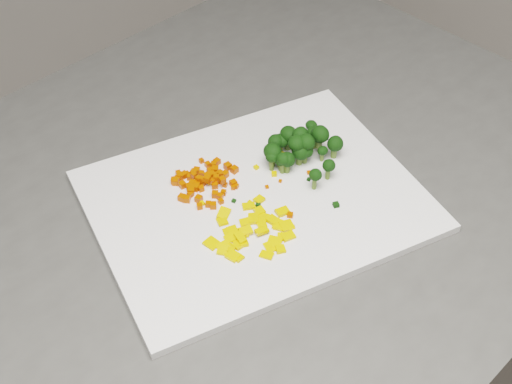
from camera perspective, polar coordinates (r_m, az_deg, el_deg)
cutting_board at (r=0.90m, az=0.00°, el=-0.70°), size 0.46×0.39×0.01m
carrot_pile at (r=0.91m, az=-3.91°, el=1.15°), size 0.09×0.09×0.02m
pepper_pile at (r=0.85m, az=-0.51°, el=-2.66°), size 0.10×0.10×0.01m
broccoli_pile at (r=0.93m, az=4.26°, el=3.66°), size 0.11×0.11×0.05m
carrot_cube_0 at (r=0.89m, az=-4.61°, el=-0.54°), size 0.01×0.01×0.01m
carrot_cube_1 at (r=0.92m, az=-6.47°, el=0.86°), size 0.01×0.01×0.01m
carrot_cube_2 at (r=0.90m, az=-5.22°, el=0.09°), size 0.01×0.01×0.01m
carrot_cube_3 at (r=0.92m, az=-5.00°, el=1.35°), size 0.01×0.01×0.01m
carrot_cube_4 at (r=0.93m, az=-3.29°, el=1.78°), size 0.01×0.01×0.01m
carrot_cube_5 at (r=0.94m, az=-3.89°, el=2.21°), size 0.01×0.01×0.01m
carrot_cube_6 at (r=0.89m, az=-5.66°, el=-0.52°), size 0.01×0.01×0.01m
carrot_cube_7 at (r=0.93m, az=-1.74°, el=1.80°), size 0.01×0.01×0.01m
carrot_cube_8 at (r=0.89m, az=-2.83°, el=-0.75°), size 0.01×0.01×0.01m
carrot_cube_9 at (r=0.92m, az=-6.59°, el=0.93°), size 0.01×0.01×0.01m
carrot_cube_10 at (r=0.91m, az=-4.85°, el=0.38°), size 0.01×0.01×0.01m
carrot_cube_11 at (r=0.90m, az=-2.71°, el=0.97°), size 0.01×0.01×0.01m
carrot_cube_12 at (r=0.92m, az=-3.37°, el=1.29°), size 0.01×0.01×0.01m
carrot_cube_13 at (r=0.92m, az=-6.07°, el=1.29°), size 0.01×0.01×0.01m
carrot_cube_14 at (r=0.93m, az=-4.78°, el=1.71°), size 0.01×0.01×0.01m
carrot_cube_15 at (r=0.93m, az=-2.27°, el=2.07°), size 0.01×0.01×0.01m
carrot_cube_16 at (r=0.91m, az=-4.46°, el=1.06°), size 0.01×0.01×0.01m
carrot_cube_17 at (r=0.91m, az=-4.74°, el=0.64°), size 0.01×0.01×0.01m
carrot_cube_18 at (r=0.93m, az=-6.23°, el=1.49°), size 0.01×0.01×0.01m
carrot_cube_19 at (r=0.91m, az=-5.90°, el=0.58°), size 0.01×0.01×0.01m
carrot_cube_20 at (r=0.91m, az=-5.35°, el=0.40°), size 0.01×0.01×0.01m
carrot_cube_21 at (r=0.91m, az=-3.16°, el=0.88°), size 0.01×0.01×0.01m
carrot_cube_22 at (r=0.91m, az=-4.27°, el=0.70°), size 0.01×0.01×0.01m
carrot_cube_23 at (r=0.95m, az=-4.39°, el=2.51°), size 0.01×0.01×0.01m
carrot_cube_24 at (r=0.91m, az=-3.49°, el=0.89°), size 0.01×0.01×0.01m
carrot_cube_25 at (r=0.89m, az=-2.89°, el=-0.35°), size 0.01×0.01×0.01m
carrot_cube_26 at (r=0.91m, az=-3.96°, el=1.30°), size 0.01×0.01×0.01m
carrot_cube_27 at (r=0.93m, az=-2.42°, el=1.50°), size 0.01×0.01×0.01m
carrot_cube_28 at (r=0.88m, az=-3.44°, el=-1.08°), size 0.01×0.01×0.01m
carrot_cube_29 at (r=0.93m, az=-3.46°, el=1.72°), size 0.01×0.01×0.01m
carrot_cube_30 at (r=0.91m, az=-3.32°, el=0.55°), size 0.01×0.01×0.01m
carrot_cube_31 at (r=0.91m, az=-1.84°, el=0.37°), size 0.01×0.01×0.01m
carrot_cube_32 at (r=0.91m, az=-1.60°, el=0.48°), size 0.01×0.01×0.01m
carrot_cube_33 at (r=0.91m, az=-3.20°, el=1.16°), size 0.01×0.01×0.01m
carrot_cube_34 at (r=0.93m, az=-5.75°, el=1.39°), size 0.01×0.01×0.01m
carrot_cube_35 at (r=0.92m, az=-3.76°, el=1.10°), size 0.01×0.01×0.01m
carrot_cube_36 at (r=0.94m, az=-3.15°, el=2.45°), size 0.01×0.01×0.01m
carrot_cube_37 at (r=0.90m, az=-2.62°, el=-0.04°), size 0.01×0.01×0.01m
carrot_cube_38 at (r=0.93m, az=-4.38°, el=1.51°), size 0.01×0.01×0.01m
carrot_cube_39 at (r=0.92m, az=-2.49°, el=1.41°), size 0.01×0.01×0.01m
carrot_cube_40 at (r=0.91m, az=-4.63°, el=1.06°), size 0.01×0.01×0.01m
carrot_cube_41 at (r=0.92m, az=-3.42°, el=1.35°), size 0.01×0.01×0.01m
carrot_cube_42 at (r=0.90m, az=-3.30°, el=-0.19°), size 0.01×0.01×0.01m
carrot_cube_43 at (r=0.90m, az=-5.27°, el=-0.20°), size 0.01×0.01×0.01m
carrot_cube_44 at (r=0.89m, az=-5.54°, el=-0.57°), size 0.01×0.01×0.01m
carrot_cube_45 at (r=0.94m, az=-3.40°, el=2.20°), size 0.01×0.01×0.01m
carrot_cube_46 at (r=0.92m, az=-3.56°, el=1.38°), size 0.01×0.01×0.01m
carrot_cube_47 at (r=0.92m, az=-6.29°, el=1.07°), size 0.01×0.01×0.01m
carrot_cube_48 at (r=0.88m, az=-4.54°, el=-1.15°), size 0.01×0.01×0.01m
carrot_cube_49 at (r=0.91m, az=-5.26°, el=0.16°), size 0.01×0.01×0.01m
carrot_cube_50 at (r=0.91m, az=-2.49°, el=0.58°), size 0.01×0.01×0.01m
carrot_cube_51 at (r=0.90m, az=-5.95°, el=-0.45°), size 0.01×0.01×0.01m
carrot_cube_52 at (r=0.92m, az=-2.88°, el=1.47°), size 0.01×0.01×0.01m
carrot_cube_53 at (r=0.91m, az=-3.93°, el=1.06°), size 0.01×0.01×0.01m
carrot_cube_54 at (r=0.91m, az=-4.42°, el=0.28°), size 0.01×0.01×0.01m
carrot_cube_55 at (r=0.92m, az=-6.47°, el=0.82°), size 0.01×0.01×0.01m
carrot_cube_56 at (r=0.89m, az=-3.85°, el=-0.98°), size 0.01×0.01×0.01m
carrot_cube_57 at (r=0.91m, az=-5.11°, el=0.69°), size 0.01×0.01×0.01m
carrot_cube_58 at (r=0.93m, az=-5.00°, el=1.53°), size 0.01×0.01×0.01m
carrot_cube_59 at (r=0.91m, az=-4.21°, el=1.00°), size 0.01×0.01×0.01m
carrot_cube_60 at (r=0.92m, az=-5.31°, el=1.18°), size 0.01×0.01×0.01m
carrot_cube_61 at (r=0.91m, az=-1.83°, el=0.71°), size 0.01×0.01×0.01m
carrot_cube_62 at (r=0.93m, az=-5.54°, el=1.42°), size 0.01×0.01×0.01m
carrot_cube_63 at (r=0.91m, az=-5.21°, el=0.46°), size 0.01×0.01×0.01m
carrot_cube_64 at (r=0.93m, az=-3.69°, el=1.69°), size 0.01×0.01×0.01m
pepper_chunk_0 at (r=0.86m, az=2.61°, el=-2.81°), size 0.01×0.02×0.01m
pepper_chunk_1 at (r=0.84m, az=1.50°, el=-4.03°), size 0.02×0.02×0.01m
pepper_chunk_2 at (r=0.85m, az=-2.08°, el=-3.72°), size 0.01×0.01×0.01m
pepper_chunk_3 at (r=0.88m, az=-2.59°, el=-1.72°), size 0.02×0.02×0.01m
pepper_chunk_4 at (r=0.87m, az=-0.21°, el=-2.13°), size 0.02×0.02×0.01m
pepper_chunk_5 at (r=0.83m, az=-2.70°, el=-4.68°), size 0.02×0.02×0.01m
pepper_chunk_6 at (r=0.84m, az=-2.63°, el=-4.43°), size 0.02×0.02×0.01m
pepper_chunk_7 at (r=0.88m, az=2.13°, el=-1.58°), size 0.02×0.02×0.01m
pepper_chunk_8 at (r=0.85m, az=-1.16°, el=-3.29°), size 0.02×0.02×0.01m
pepper_chunk_9 at (r=0.88m, az=0.28°, el=-1.53°), size 0.01×0.01×0.00m
pepper_chunk_10 at (r=0.87m, az=0.45°, el=-2.10°), size 0.02×0.02×0.01m
pepper_chunk_11 at (r=0.86m, az=1.91°, el=-2.67°), size 0.02×0.02×0.01m
pepper_chunk_12 at (r=0.85m, az=2.23°, el=-3.58°), size 0.02×0.02×0.01m
pepper_chunk_13 at (r=0.86m, az=1.75°, el=-2.69°), size 0.02×0.02×0.00m
pepper_chunk_14 at (r=0.87m, az=0.67°, el=-2.09°), size 0.02×0.02×0.01m
pepper_chunk_15 at (r=0.89m, az=0.25°, el=-0.61°), size 0.01×0.01×0.01m
pepper_chunk_16 at (r=0.85m, az=-1.90°, el=-3.16°), size 0.02×0.02×0.01m
pepper_chunk_17 at (r=0.86m, az=2.47°, el=-2.71°), size 0.02×0.02×0.01m
pepper_chunk_18 at (r=0.85m, az=-0.82°, el=-3.12°), size 0.02×0.02×0.01m
pepper_chunk_19 at (r=0.87m, az=1.35°, el=-2.26°), size 0.02×0.02×0.01m
pepper_chunk_20 at (r=0.84m, az=-1.44°, el=-3.93°), size 0.02×0.01×0.00m
pepper_chunk_21 at (r=0.86m, az=-2.15°, el=-3.16°), size 0.02×0.02×0.01m
pepper_chunk_22 at (r=0.87m, az=-0.80°, el=-2.41°), size 0.02×0.02×0.01m
pepper_chunk_23 at (r=0.86m, az=0.44°, el=-2.60°), size 0.01×0.02×0.01m
pepper_chunk_24 at (r=0.85m, az=2.60°, el=-3.56°), size 0.02×0.01×0.01m
pepper_chunk_25 at (r=0.84m, az=-1.26°, el=-3.64°), size 0.01×0.02×0.01m
pepper_chunk_26 at (r=0.84m, az=1.97°, el=-4.60°), size 0.02×0.02×0.01m
pepper_chunk_27 at (r=0.85m, az=0.46°, el=-3.12°), size 0.02×0.01×0.01m
pepper_chunk_28 at (r=0.83m, az=-1.43°, el=-5.26°), size 0.01×0.01×0.00m
pepper_chunk_29 at (r=0.84m, az=-1.30°, el=-4.20°), size 0.02×0.01×0.00m
pepper_chunk_30 at (r=0.84m, az=-3.55°, el=-4.12°), size 0.02×0.02×0.00m
pepper_chunk_31 at (r=0.84m, az=-2.15°, el=-4.50°), size 0.02×0.02×0.01m
pepper_chunk_32 at (r=0.88m, az=-0.59°, el=-1.14°), size 0.02×0.02×0.00m
pepper_chunk_33 at (r=0.83m, az=0.85°, el=-5.06°), size 0.02×0.02×0.00m
pepper_chunk_34 at (r=0.87m, az=-2.72°, el=-2.36°), size 0.02×0.02×0.01m
pepper_chunk_35 at (r=0.84m, az=-1.01°, el=-4.11°), size 0.01×0.01×0.01m
pepper_chunk_36 at (r=0.83m, az=-1.86°, el=-5.14°), size 0.02×0.02×0.01m
pepper_chunk_37 at (r=0.84m, az=1.17°, el=-4.40°), size 0.02×0.02×0.00m
broccoli_floret_0 at (r=0.93m, az=3.98°, el=3.68°), size 0.03×0.03×0.03m
broccoli_floret_1 at (r=0.92m, az=2.51°, el=2.27°), size 0.03×0.03×0.03m
broccoli_floret_2 at (r=0.92m, az=1.26°, el=2.47°), size 0.02×0.02×0.03m
broccoli_floret_3 at (r=0.94m, az=1.19°, el=3.04°), size 0.02×0.02×0.03m
broccoli_floret_4 at (r=0.93m, az=1.99°, el=2.34°), size 0.02×0.02×0.02m
broccoli_floret_5 at (r=0.96m, az=3.66°, el=4.15°), size 0.02×0.02×0.03m
broccoli_floret_6 at (r=0.95m, az=6.28°, el=3.53°), size 0.03×0.03×0.03m
broccoli_floret_7 at (r=0.93m, az=1.28°, el=2.88°), size 0.03×0.03×0.03m
broccoli_floret_8 at (r=0.93m, az=3.21°, el=3.64°), size 0.03×0.03×0.03m
broccoli_floret_9 at (r=0.92m, az=5.79°, el=1.76°), size 0.02×0.02×0.03m
broccoli_floret_10 at (r=0.95m, az=1.98°, el=3.89°), size 0.03×0.03×0.03m
broccoli_floret_11 at (r=0.90m, az=4.71°, el=0.98°), size 0.02×0.02×0.03m
broccoli_floret_12 at (r=0.98m, az=4.41°, el=5.06°), size 0.02×0.02×0.02m
broccoli_floret_13 at (r=0.95m, az=1.53°, el=3.78°), size 0.03×0.03×0.03m
broccoli_floret_14 at (r=0.96m, az=2.58°, el=4.26°), size 0.03×0.03×0.03m
broccoli_floret_15 at (r=0.92m, az=2.14°, el=2.26°), size 0.02×0.02×0.03m
broccoli_floret_16 at (r=0.94m, az=3.51°, el=4.34°), size 0.03×0.03×0.03m
broccoli_floret_17 at (r=0.95m, az=4.10°, el=3.40°), size 0.02×0.02×0.02m
broccoli_floret_18 at (r=0.96m, az=4.63°, el=4.36°), size 0.03×0.03×0.03m
broccoli_floret_19 at (r=0.94m, az=5.11°, el=4.32°), size 0.03×0.03×0.03m
broccoli_floret_20 at (r=0.93m, az=2.43°, el=2.47°), size 0.02×0.02×0.02m
broccoli_floret_21 at (r=0.94m, az=3.50°, el=2.94°), size 0.03×0.03×0.03m
broccoli_floret_22 at (r=0.94m, az=5.31°, el=3.05°), size 0.02×0.02×0.02m
broccoli_floret_23 at (r=0.94m, az=3.92°, el=3.05°), size 0.03×0.03×0.03m
broccoli_floret_24 at (r=0.95m, az=5.03°, el=4.41°), size 0.03×0.03×0.03m
stray_bit_0 at (r=0.89m, az=-1.79°, el=-0.71°), size 0.01×0.01×0.00m
stray_bit_1 at (r=0.92m, az=-3.76°, el=0.81°), size 0.01×0.01×0.00m
stray_bit_2 at (r=0.91m, az=0.88°, el=0.41°), size 0.01×0.01×0.00m
stray_bit_3 at (r=0.87m, az=2.75°, el=-1.84°), size 0.01×0.01×0.00m
stray_bit_4 at (r=0.89m, az=0.16°, el=-1.03°), size 0.01×0.01×0.00m
stray_bit_5 at (r=0.96m, az=2.06°, el=3.08°), size 0.01×0.01×0.00m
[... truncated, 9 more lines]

